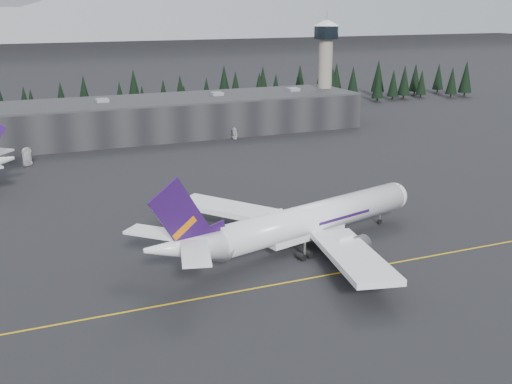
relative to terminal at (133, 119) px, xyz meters
name	(u,v)px	position (x,y,z in m)	size (l,w,h in m)	color
ground	(303,274)	(0.00, -125.00, -6.30)	(1400.00, 1400.00, 0.00)	black
taxiline	(308,279)	(0.00, -127.00, -6.29)	(400.00, 0.40, 0.02)	gold
terminal	(133,119)	(0.00, 0.00, 0.00)	(160.00, 30.00, 12.60)	black
control_tower	(326,59)	(75.00, 3.00, 17.11)	(10.00, 10.00, 37.70)	gray
treeline	(112,101)	(0.00, 37.00, 1.20)	(360.00, 20.00, 15.00)	black
mountain_ridge	(6,33)	(0.00, 875.00, -6.30)	(4400.00, 900.00, 420.00)	white
jet_main	(294,224)	(3.52, -114.60, -1.19)	(60.35, 54.90, 18.11)	white
gse_vehicle_a	(27,164)	(-36.68, -28.20, -5.55)	(2.49, 5.41, 1.50)	white
gse_vehicle_b	(235,137)	(30.13, -16.98, -5.61)	(1.63, 4.05, 1.38)	silver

